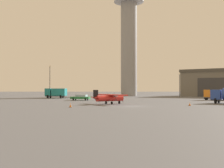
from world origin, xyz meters
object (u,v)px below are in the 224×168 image
at_px(truck_flatbed_orange, 213,95).
at_px(traffic_cone_near_right, 70,105).
at_px(car_green, 81,97).
at_px(light_post_west, 180,83).
at_px(traffic_cone_mid_apron, 190,104).
at_px(airplane_red, 109,97).
at_px(truck_box_teal, 56,93).
at_px(control_tower, 129,34).
at_px(light_post_north, 50,79).

xyz_separation_m(truck_flatbed_orange, traffic_cone_near_right, (-30.64, -28.32, -0.89)).
xyz_separation_m(truck_flatbed_orange, car_green, (-32.07, -2.17, -0.48)).
distance_m(car_green, light_post_west, 37.39).
distance_m(car_green, traffic_cone_mid_apron, 29.92).
bearing_deg(airplane_red, light_post_west, 28.31).
height_order(airplane_red, traffic_cone_mid_apron, airplane_red).
bearing_deg(light_post_west, truck_flatbed_orange, -81.05).
distance_m(airplane_red, car_green, 18.51).
relative_size(airplane_red, traffic_cone_mid_apron, 12.51).
xyz_separation_m(airplane_red, car_green, (-7.10, 17.09, -0.46)).
relative_size(truck_flatbed_orange, light_post_west, 0.84).
bearing_deg(car_green, truck_box_teal, -47.44).
height_order(truck_box_teal, car_green, truck_box_teal).
relative_size(control_tower, truck_box_teal, 6.97).
distance_m(control_tower, car_green, 46.90).
height_order(light_post_west, traffic_cone_near_right, light_post_west).
xyz_separation_m(light_post_west, traffic_cone_mid_apron, (-8.36, -45.62, -4.29)).
bearing_deg(light_post_west, truck_box_teal, -167.01).
distance_m(light_post_west, light_post_north, 40.95).
height_order(truck_flatbed_orange, light_post_north, light_post_north).
bearing_deg(truck_flatbed_orange, car_green, -38.14).
xyz_separation_m(light_post_west, traffic_cone_near_right, (-27.26, -49.82, -4.27)).
height_order(truck_flatbed_orange, car_green, truck_flatbed_orange).
height_order(car_green, light_post_west, light_post_west).
bearing_deg(truck_flatbed_orange, control_tower, -105.09).
xyz_separation_m(truck_box_teal, light_post_north, (-3.36, 7.07, 4.23)).
bearing_deg(traffic_cone_mid_apron, truck_box_teal, 128.29).
distance_m(airplane_red, light_post_west, 46.24).
bearing_deg(truck_box_teal, airplane_red, 124.51).
relative_size(light_post_west, traffic_cone_mid_apron, 11.98).
height_order(airplane_red, light_post_west, light_post_west).
distance_m(truck_flatbed_orange, light_post_north, 48.77).
bearing_deg(truck_flatbed_orange, truck_box_teal, -59.43).
bearing_deg(truck_box_teal, light_post_west, -158.93).
bearing_deg(control_tower, light_post_north, -146.48).
xyz_separation_m(truck_box_teal, traffic_cone_mid_apron, (29.18, -36.96, -1.32)).
distance_m(car_green, light_post_north, 25.75).
distance_m(control_tower, traffic_cone_near_right, 70.04).
height_order(car_green, traffic_cone_mid_apron, car_green).
height_order(truck_box_teal, light_post_north, light_post_north).
height_order(control_tower, truck_box_teal, control_tower).
bearing_deg(airplane_red, truck_box_teal, 82.65).
relative_size(control_tower, light_post_north, 4.34).
bearing_deg(airplane_red, control_tower, 49.85).
relative_size(car_green, light_post_west, 0.64).
bearing_deg(light_post_west, traffic_cone_near_right, -118.68).
bearing_deg(control_tower, light_post_west, -45.03).
relative_size(light_post_north, traffic_cone_near_right, 14.83).
bearing_deg(car_green, control_tower, -96.88).
bearing_deg(traffic_cone_near_right, airplane_red, 57.94).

